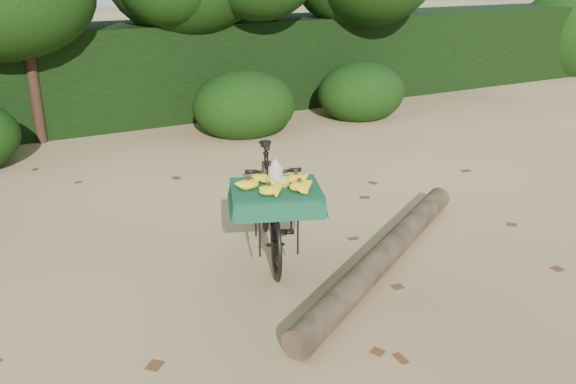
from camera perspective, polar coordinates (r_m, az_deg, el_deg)
ground at (r=6.76m, az=-0.49°, el=-4.47°), size 80.00×80.00×0.00m
vendor_bicycle at (r=6.21m, az=-1.73°, el=-0.96°), size 1.29×1.99×1.14m
fallen_log at (r=6.22m, az=9.04°, el=-5.75°), size 3.23×2.13×0.26m
hedge_backdrop at (r=12.22m, az=-14.66°, el=10.73°), size 26.00×1.80×1.80m
tree_row at (r=11.17m, az=-17.46°, el=15.30°), size 14.50×2.00×4.00m
bush_clumps at (r=10.56m, az=-9.07°, el=7.16°), size 8.80×1.70×0.90m
leaf_litter at (r=7.29m, az=-2.88°, el=-2.51°), size 7.00×7.30×0.01m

